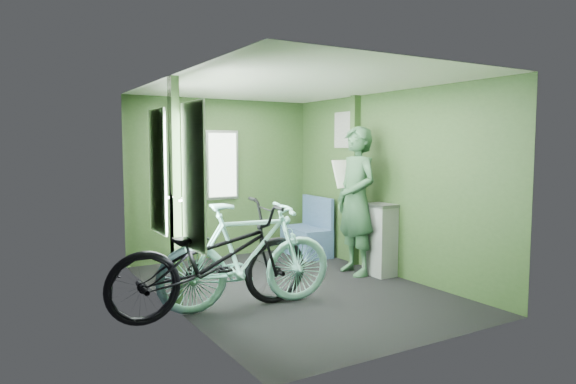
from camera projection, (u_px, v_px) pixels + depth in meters
name	position (u px, v px, depth m)	size (l,w,h in m)	color
room	(288.00, 163.00, 5.76)	(4.00, 4.02, 2.31)	black
bicycle_black	(214.00, 314.00, 4.97)	(0.71, 2.05, 1.08)	black
bicycle_mint	(248.00, 309.00, 5.13)	(0.51, 1.81, 1.09)	#93E1D9
passenger	(356.00, 201.00, 6.47)	(0.49, 0.75, 1.87)	#2D5336
waste_box	(380.00, 240.00, 6.43)	(0.27, 0.37, 0.91)	gray
bench_seat	(308.00, 238.00, 7.67)	(0.49, 0.84, 0.87)	navy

